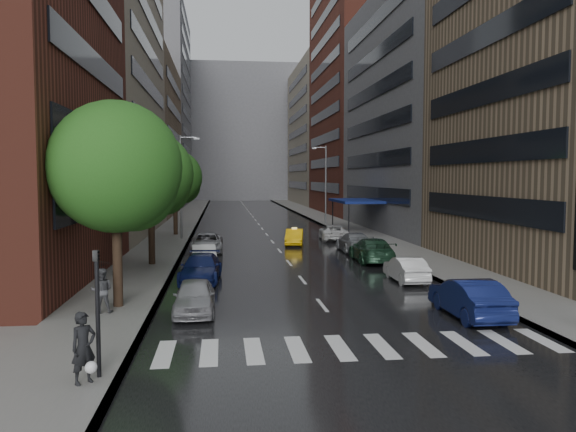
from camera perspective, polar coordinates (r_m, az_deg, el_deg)
name	(u,v)px	position (r m, az deg, el deg)	size (l,w,h in m)	color
ground	(342,330)	(20.76, 5.48, -11.50)	(220.00, 220.00, 0.00)	gray
road	(257,221)	(69.90, -3.22, -0.55)	(14.00, 140.00, 0.01)	black
sidewalk_left	(183,222)	(69.93, -10.60, -0.55)	(4.00, 140.00, 0.15)	gray
sidewalk_right	(328,220)	(71.02, 4.05, -0.43)	(4.00, 140.00, 0.15)	gray
crosswalk	(361,347)	(18.94, 7.40, -13.02)	(13.15, 2.80, 0.01)	silver
buildings_left	(141,99)	(79.76, -14.71, 11.40)	(8.00, 108.00, 38.00)	maroon
buildings_right	(362,108)	(79.22, 7.52, 10.85)	(8.05, 109.10, 36.00)	#937A5B
building_far	(239,134)	(138.01, -5.00, 8.33)	(40.00, 14.00, 32.00)	slate
tree_near	(115,167)	(24.18, -17.12, 4.75)	(5.44, 5.44, 8.67)	#382619
tree_mid	(151,174)	(35.50, -13.79, 4.15)	(5.23, 5.23, 8.34)	#382619
tree_far	(175,177)	(53.45, -11.42, 3.88)	(5.05, 5.05, 8.05)	#382619
taxi	(294,237)	(45.65, 0.65, -2.16)	(1.37, 3.93, 1.30)	yellow
parked_cars_left	(203,259)	(33.58, -8.63, -4.34)	(2.34, 23.20, 1.43)	gray
parked_cars_right	(369,250)	(37.58, 8.24, -3.39)	(2.75, 32.07, 1.58)	#10194D
ped_bag_walker	(84,349)	(15.92, -20.03, -12.55)	(0.82, 0.80, 1.90)	black
ped_black_umbrella	(102,282)	(23.56, -18.42, -6.39)	(0.96, 0.98, 2.09)	#46464B
traffic_light	(97,301)	(16.01, -18.79, -8.17)	(0.18, 0.15, 3.45)	black
street_lamp_left	(182,184)	(49.68, -10.74, 3.18)	(1.74, 0.22, 9.00)	gray
street_lamp_right	(325,182)	(65.66, 3.79, 3.42)	(1.74, 0.22, 9.00)	gray
awning	(356,201)	(56.19, 6.91, 1.51)	(4.00, 8.00, 3.12)	navy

